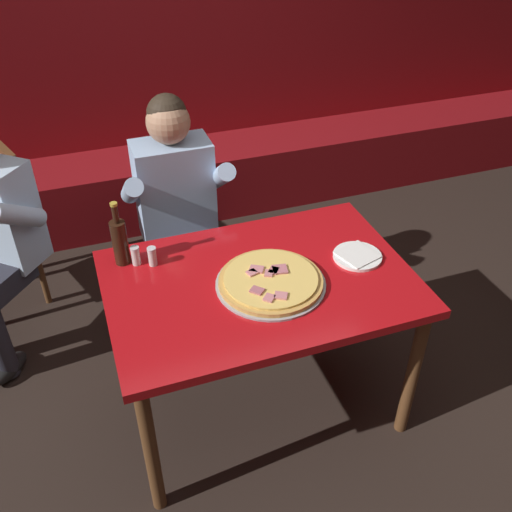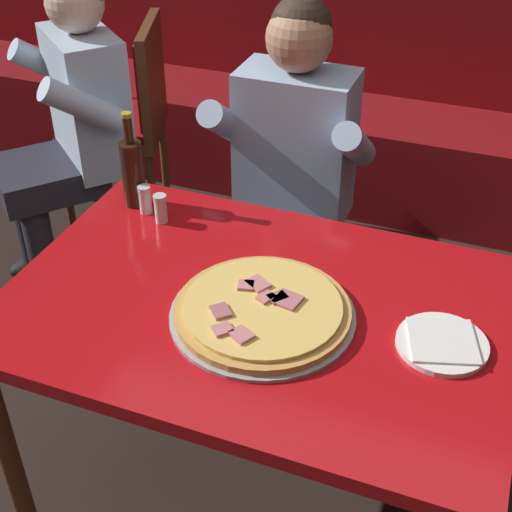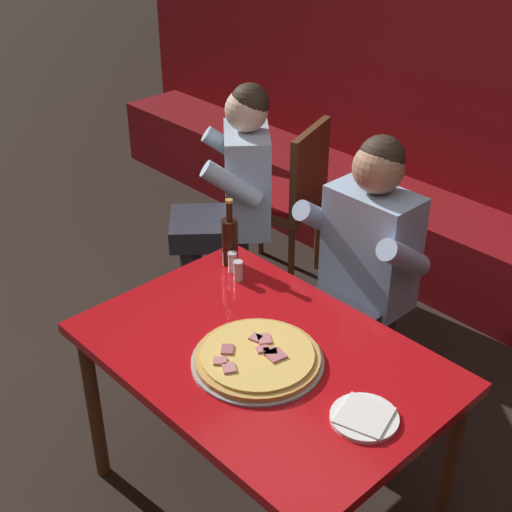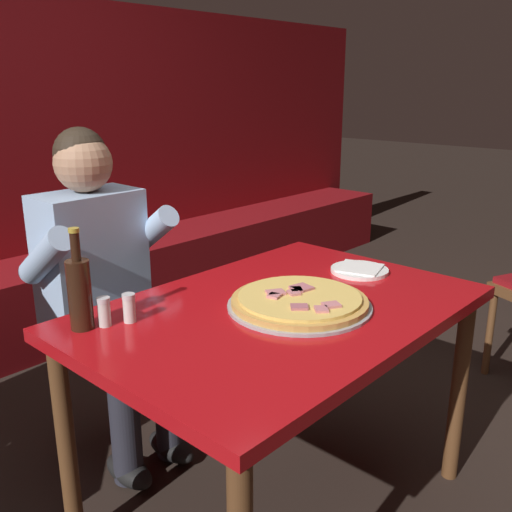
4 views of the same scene
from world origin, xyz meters
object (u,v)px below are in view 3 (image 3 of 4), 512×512
Objects in this scene: pizza at (257,358)px; diner_seated_blue_shirt at (357,270)px; plate_white_paper at (365,416)px; beer_bottle at (230,240)px; diner_standing_companion at (230,194)px; shaker_red_pepper_flakes at (238,272)px; dining_chair_by_booth at (288,191)px; main_dining_table at (262,371)px; shaker_oregano at (233,263)px.

diner_seated_blue_shirt reaches higher than pizza.
beer_bottle reaches higher than plate_white_paper.
beer_bottle is 0.78m from diner_standing_companion.
shaker_red_pepper_flakes is 0.09× the size of dining_chair_by_booth.
diner_standing_companion reaches higher than pizza.
dining_chair_by_booth is at bearing 121.87° from beer_bottle.
plate_white_paper is (0.45, 0.00, 0.09)m from main_dining_table.
shaker_oregano reaches higher than main_dining_table.
dining_chair_by_booth is (-1.13, 1.30, -0.21)m from pizza.
beer_bottle is 0.31× the size of dining_chair_by_booth.
beer_bottle is at bearing 147.54° from shaker_oregano.
diner_seated_blue_shirt is at bearing 57.03° from shaker_oregano.
pizza is 0.65m from beer_bottle.
diner_seated_blue_shirt is at bearing 131.11° from plate_white_paper.
shaker_oregano is at bearing 156.46° from shaker_red_pepper_flakes.
shaker_oregano is 0.07× the size of diner_seated_blue_shirt.
diner_seated_blue_shirt is at bearing 103.54° from main_dining_table.
shaker_red_pepper_flakes is (0.07, -0.03, 0.00)m from shaker_oregano.
diner_standing_companion is at bearing 139.17° from shaker_oregano.
main_dining_table is at bearing 119.95° from pizza.
main_dining_table is 0.98× the size of diner_standing_companion.
beer_bottle is at bearing -129.62° from diner_seated_blue_shirt.
beer_bottle is 1.15m from dining_chair_by_booth.
diner_seated_blue_shirt is at bearing -30.17° from dining_chair_by_booth.
shaker_oregano is 0.07× the size of diner_standing_companion.
shaker_red_pepper_flakes is (0.12, -0.06, -0.07)m from beer_bottle.
diner_standing_companion is (-0.62, 0.54, -0.09)m from shaker_oregano.
beer_bottle is 3.40× the size of shaker_oregano.
dining_chair_by_booth is (-0.59, 0.95, -0.30)m from beer_bottle.
dining_chair_by_booth is 0.75× the size of diner_standing_companion.
main_dining_table is 1.67m from dining_chair_by_booth.
diner_seated_blue_shirt reaches higher than shaker_red_pepper_flakes.
shaker_red_pepper_flakes is (-0.42, 0.29, 0.02)m from pizza.
beer_bottle is 0.23× the size of diner_standing_companion.
diner_seated_blue_shirt is 1.33× the size of dining_chair_by_booth.
pizza is 0.58m from shaker_oregano.
plate_white_paper is (0.42, 0.05, -0.01)m from pizza.
shaker_oregano is (0.05, -0.03, -0.07)m from beer_bottle.
pizza is 0.51m from shaker_red_pepper_flakes.
shaker_oregano is at bearing -40.83° from diner_standing_companion.
pizza is at bearing -33.48° from shaker_oregano.
shaker_red_pepper_flakes is at bearing -27.67° from beer_bottle.
beer_bottle is 0.23× the size of diner_seated_blue_shirt.
pizza is 0.35× the size of diner_seated_blue_shirt.
plate_white_paper is 0.16× the size of diner_seated_blue_shirt.
dining_chair_by_booth is at bearing 131.26° from main_dining_table.
diner_seated_blue_shirt reaches higher than beer_bottle.
main_dining_table is 4.29× the size of beer_bottle.
diner_seated_blue_shirt is at bearing -6.17° from diner_standing_companion.
pizza is 0.47× the size of dining_chair_by_booth.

